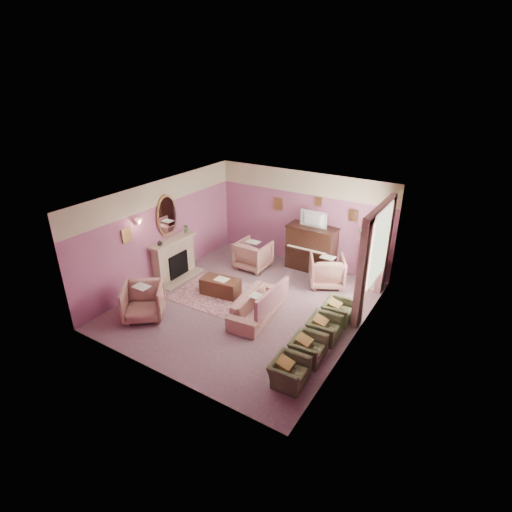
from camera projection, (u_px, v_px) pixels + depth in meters
The scene contains 48 objects.
floor at pixel (247, 304), 10.08m from camera, with size 5.50×6.00×0.01m, color #75555F.
ceiling at pixel (246, 197), 8.90m from camera, with size 5.50×6.00×0.01m, color silver.
wall_back at pixel (302, 218), 11.80m from camera, with size 5.50×0.02×2.80m, color #77476B.
wall_front at pixel (155, 314), 7.18m from camera, with size 5.50×0.02×2.80m, color #77476B.
wall_left at pixel (162, 232), 10.81m from camera, with size 0.02×6.00×2.80m, color #77476B.
wall_right at pixel (359, 284), 8.17m from camera, with size 0.02×6.00×2.80m, color #77476B.
picture_rail_band at pixel (304, 183), 11.33m from camera, with size 5.50×0.01×0.65m, color beige.
stripe_panel at pixel (375, 273), 9.32m from camera, with size 0.01×3.00×2.15m, color #A8BD91.
fireplace_surround at pixel (174, 259), 11.25m from camera, with size 0.30×1.40×1.10m, color tan.
fireplace_inset at pixel (177, 264), 11.26m from camera, with size 0.18×0.72×0.68m, color black.
fire_ember at pixel (179, 270), 11.32m from camera, with size 0.06×0.54×0.10m, color #F84F33.
mantel_shelf at pixel (173, 240), 10.99m from camera, with size 0.40×1.55×0.07m, color tan.
hearth at pixel (181, 277), 11.38m from camera, with size 0.55×1.50×0.02m, color tan.
mirror_frame at pixel (167, 216), 10.77m from camera, with size 0.04×0.72×1.20m, color #AB824A.
mirror_glass at pixel (167, 216), 10.76m from camera, with size 0.01×0.60×1.06m, color silver.
sconce_shade at pixel (139, 222), 9.85m from camera, with size 0.20×0.20×0.16m, color tan.
piano at pixel (311, 249), 11.63m from camera, with size 1.40×0.60×1.30m, color black.
piano_keyshelf at pixel (306, 251), 11.33m from camera, with size 1.30×0.12×0.06m, color black.
piano_keys at pixel (306, 249), 11.31m from camera, with size 1.20×0.08×0.02m, color white.
piano_top at pixel (313, 228), 11.35m from camera, with size 1.45×0.65×0.04m, color black.
television at pixel (312, 218), 11.19m from camera, with size 0.80×0.12×0.48m, color black.
print_back_left at pixel (278, 204), 12.01m from camera, with size 0.30×0.03×0.38m, color #AB824A.
print_back_right at pixel (353, 216), 10.86m from camera, with size 0.26×0.03×0.34m, color #AB824A.
print_back_mid at pixel (318, 202), 11.27m from camera, with size 0.22×0.03×0.26m, color #AB824A.
print_left_wall at pixel (127, 235), 9.73m from camera, with size 0.03×0.28×0.36m, color #AB824A.
window_blind at pixel (380, 245), 9.26m from camera, with size 0.03×1.40×1.80m, color silver.
curtain_left at pixel (362, 275), 8.76m from camera, with size 0.16×0.34×2.60m, color #9E5D69.
curtain_right at pixel (385, 246), 10.17m from camera, with size 0.16×0.34×2.60m, color #9E5D69.
pelmet at pixel (381, 209), 8.93m from camera, with size 0.16×2.20×0.16m, color #9E5D69.
mantel_plant at pixel (186, 229), 11.34m from camera, with size 0.16×0.16×0.28m, color #417934.
mantel_vase at pixel (160, 243), 10.55m from camera, with size 0.16×0.16×0.16m, color beige.
area_rug at pixel (224, 296), 10.47m from camera, with size 2.50×1.80×0.01m, color #9F6B6F.
coffee_table at pixel (220, 287), 10.46m from camera, with size 1.00×0.50×0.45m, color #492818.
table_paper at pixel (222, 279), 10.34m from camera, with size 0.35×0.28×0.01m, color silver.
sofa at pixel (258, 302), 9.48m from camera, with size 0.63×1.89×0.76m, color #A97869.
sofa_throw at pixel (272, 299), 9.19m from camera, with size 0.10×1.43×0.52m, color #9E5D69.
floral_armchair_left at pixel (253, 253), 11.78m from camera, with size 0.90×0.90×0.93m, color #A97869.
floral_armchair_right at pixel (327, 269), 10.83m from camera, with size 0.90×0.90×0.93m, color #A97869.
floral_armchair_front at pixel (143, 300), 9.39m from camera, with size 0.90×0.90×0.93m, color #A97869.
olive_chair_a at pixel (289, 368), 7.46m from camera, with size 0.52×0.73×0.63m, color #495031.
olive_chair_b at pixel (308, 345), 8.09m from camera, with size 0.52×0.73×0.63m, color #495031.
olive_chair_c at pixel (324, 325), 8.72m from camera, with size 0.52×0.73×0.63m, color #495031.
olive_chair_d at pixel (338, 308), 9.35m from camera, with size 0.52×0.73×0.63m, color #495031.
side_table at pixel (374, 274), 10.82m from camera, with size 0.52×0.52×0.70m, color silver.
side_plant_big at pixel (376, 257), 10.60m from camera, with size 0.30×0.30×0.34m, color #417934.
side_plant_small at pixel (379, 260), 10.48m from camera, with size 0.16×0.16×0.28m, color #417934.
palm_pot at pixel (366, 281), 10.84m from camera, with size 0.34×0.34×0.34m, color brown.
palm_plant at pixel (370, 251), 10.46m from camera, with size 0.76×0.76×1.44m, color #417934.
Camera 1 is at (4.75, -7.19, 5.39)m, focal length 28.00 mm.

